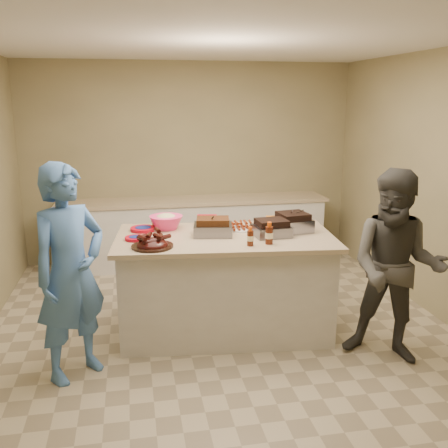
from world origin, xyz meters
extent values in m
cube|color=#47230F|center=(-0.08, 0.12, 0.96)|extent=(0.39, 0.32, 0.11)
cube|color=black|center=(0.46, 0.00, 0.96)|extent=(0.35, 0.30, 0.10)
cube|color=gray|center=(0.71, 0.13, 0.96)|extent=(0.35, 0.35, 0.12)
cylinder|color=silver|center=(0.24, 0.28, 0.96)|extent=(0.28, 0.28, 0.05)
cube|color=orange|center=(0.66, 0.38, 0.96)|extent=(0.34, 0.28, 0.08)
cylinder|color=#45190B|center=(0.19, -0.28, 0.96)|extent=(0.06, 0.06, 0.17)
cylinder|color=#45190B|center=(0.36, -0.26, 0.96)|extent=(0.07, 0.07, 0.20)
cylinder|color=#F3A703|center=(-0.18, 0.23, 0.96)|extent=(0.05, 0.05, 0.12)
imported|color=silver|center=(0.06, 0.28, 0.96)|extent=(0.14, 0.05, 0.13)
cylinder|color=#AA0416|center=(-0.72, 0.42, 0.96)|extent=(0.27, 0.27, 0.03)
cylinder|color=#AA0416|center=(-0.80, 0.10, 0.96)|extent=(0.21, 0.21, 0.03)
imported|color=#A65920|center=(-0.59, 0.57, 0.96)|extent=(0.10, 0.09, 0.09)
cube|color=#AA0416|center=(-0.08, 0.50, 0.96)|extent=(0.22, 0.18, 0.10)
imported|color=#4675B9|center=(-1.32, -0.48, 0.00)|extent=(1.63, 1.75, 0.42)
imported|color=#46443F|center=(1.34, -0.71, 0.00)|extent=(1.59, 1.83, 0.63)
camera|label=1|loc=(-0.81, -4.34, 2.21)|focal=40.00mm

